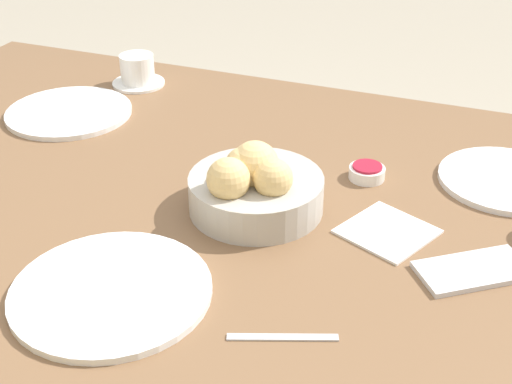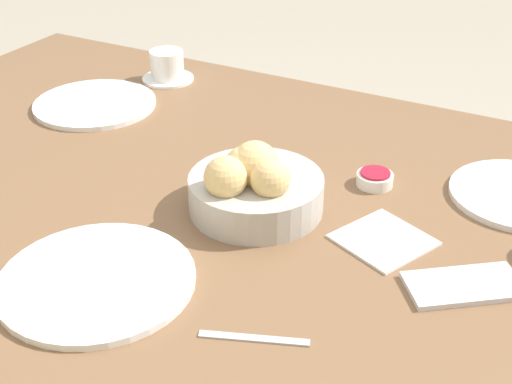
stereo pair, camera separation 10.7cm
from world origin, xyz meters
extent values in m
cube|color=brown|center=(0.00, 0.00, 0.73)|extent=(1.55, 1.05, 0.03)
cube|color=brown|center=(0.72, -0.48, 0.36)|extent=(0.06, 0.06, 0.71)
cylinder|color=#B2ADA3|center=(-0.08, -0.01, 0.78)|extent=(0.20, 0.20, 0.05)
sphere|color=#DBB775|center=(-0.07, -0.01, 0.82)|extent=(0.06, 0.06, 0.06)
sphere|color=#DBB775|center=(-0.12, 0.01, 0.82)|extent=(0.06, 0.06, 0.06)
sphere|color=#DBB775|center=(-0.08, -0.01, 0.83)|extent=(0.07, 0.07, 0.07)
sphere|color=#DBB775|center=(-0.06, 0.04, 0.82)|extent=(0.06, 0.06, 0.06)
cylinder|color=white|center=(0.39, -0.21, 0.75)|extent=(0.24, 0.24, 0.01)
cylinder|color=white|center=(0.02, 0.25, 0.75)|extent=(0.26, 0.26, 0.01)
cylinder|color=white|center=(0.34, -0.39, 0.75)|extent=(0.11, 0.11, 0.01)
cylinder|color=white|center=(0.34, -0.39, 0.78)|extent=(0.07, 0.07, 0.06)
cylinder|color=white|center=(-0.22, -0.17, 0.76)|extent=(0.06, 0.06, 0.02)
cylinder|color=#A3192D|center=(-0.22, -0.17, 0.77)|extent=(0.05, 0.05, 0.00)
cube|color=#B7B7BC|center=(-0.22, 0.24, 0.75)|extent=(0.13, 0.06, 0.00)
cube|color=white|center=(-0.28, -0.02, 0.75)|extent=(0.15, 0.15, 0.00)
cube|color=silver|center=(-0.41, 0.03, 0.75)|extent=(0.16, 0.15, 0.01)
camera|label=1|loc=(-0.42, 0.85, 1.33)|focal=50.00mm
camera|label=2|loc=(-0.52, 0.80, 1.33)|focal=50.00mm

